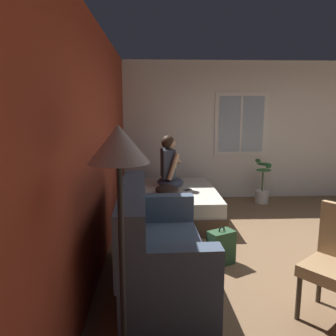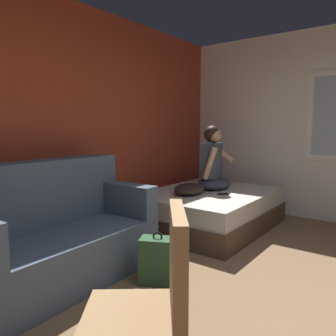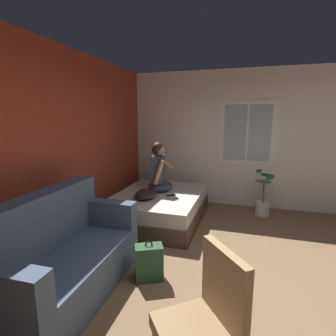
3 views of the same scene
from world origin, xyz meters
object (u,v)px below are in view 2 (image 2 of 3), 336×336
(person_seated, at_px, (213,163))
(cell_phone, at_px, (223,194))
(bed, at_px, (209,209))
(throw_pillow, at_px, (189,189))
(backpack, at_px, (158,261))
(couch, at_px, (56,236))
(side_chair, at_px, (149,307))

(person_seated, relative_size, cell_phone, 6.08)
(bed, distance_m, throw_pillow, 0.46)
(bed, relative_size, person_seated, 2.12)
(backpack, bearing_deg, cell_phone, 7.99)
(backpack, xyz_separation_m, throw_pillow, (1.35, 0.57, 0.36))
(bed, relative_size, cell_phone, 12.92)
(bed, distance_m, couch, 2.19)
(side_chair, height_order, person_seated, person_seated)
(backpack, bearing_deg, side_chair, -142.94)
(bed, xyz_separation_m, couch, (-2.16, 0.29, 0.16))
(backpack, bearing_deg, couch, 122.81)
(side_chair, bearing_deg, person_seated, 24.16)
(person_seated, bearing_deg, throw_pillow, 173.88)
(person_seated, bearing_deg, backpack, -164.54)
(couch, height_order, cell_phone, couch)
(bed, bearing_deg, throw_pillow, 162.63)
(bed, bearing_deg, side_chair, -155.27)
(couch, xyz_separation_m, cell_phone, (2.09, -0.53, 0.09))
(couch, xyz_separation_m, backpack, (0.49, -0.75, -0.20))
(bed, xyz_separation_m, throw_pillow, (-0.33, 0.10, 0.31))
(person_seated, height_order, cell_phone, person_seated)
(bed, relative_size, backpack, 4.06)
(person_seated, distance_m, backpack, 2.03)
(backpack, relative_size, throw_pillow, 0.95)
(throw_pillow, bearing_deg, bed, -17.37)
(person_seated, relative_size, backpack, 1.91)
(backpack, distance_m, cell_phone, 1.65)
(cell_phone, bearing_deg, couch, 116.21)
(bed, height_order, backpack, bed)
(person_seated, height_order, backpack, person_seated)
(side_chair, xyz_separation_m, backpack, (1.04, 0.79, -0.34))
(backpack, bearing_deg, bed, 15.52)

